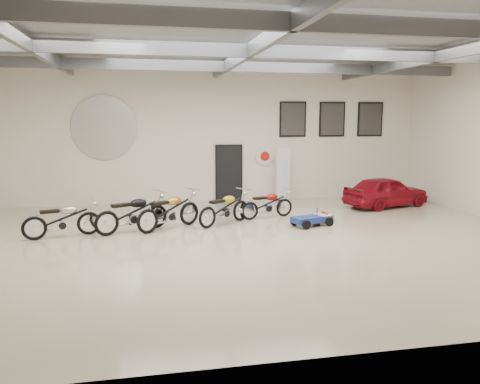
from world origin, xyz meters
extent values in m
cube|color=#C4AF95|center=(0.00, 0.00, 0.00)|extent=(16.00, 12.00, 0.01)
cube|color=gray|center=(0.00, 0.00, 5.00)|extent=(16.00, 12.00, 0.01)
cube|color=#EEE3CD|center=(0.00, 6.00, 2.50)|extent=(16.00, 0.02, 5.00)
cube|color=black|center=(0.50, 5.95, 1.05)|extent=(0.92, 0.08, 2.10)
imported|color=maroon|center=(5.82, 3.73, 0.55)|extent=(2.15, 3.46, 1.10)
camera|label=1|loc=(-2.48, -11.46, 3.14)|focal=35.00mm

